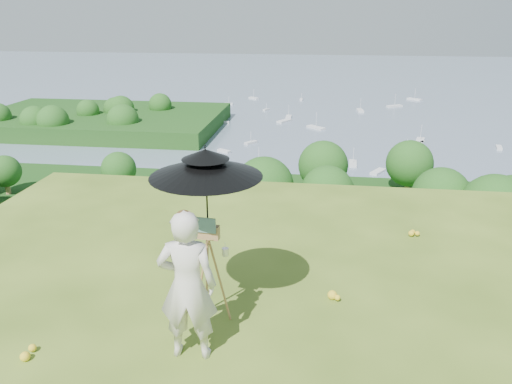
# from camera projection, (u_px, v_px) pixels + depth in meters

# --- Properties ---
(forest_slope) EXTENTS (140.00, 56.00, 22.00)m
(forest_slope) POSITION_uv_depth(u_px,v_px,m) (316.00, 376.00, 47.43)
(forest_slope) COLOR #123E10
(forest_slope) RESTS_ON bay_water
(shoreline_tier) EXTENTS (170.00, 28.00, 8.00)m
(shoreline_tier) POSITION_uv_depth(u_px,v_px,m) (319.00, 252.00, 87.06)
(shoreline_tier) COLOR gray
(shoreline_tier) RESTS_ON bay_water
(bay_water) EXTENTS (700.00, 700.00, 0.00)m
(bay_water) POSITION_uv_depth(u_px,v_px,m) (325.00, 93.00, 239.93)
(bay_water) COLOR slate
(bay_water) RESTS_ON ground
(peninsula) EXTENTS (90.00, 60.00, 12.00)m
(peninsula) POSITION_uv_depth(u_px,v_px,m) (101.00, 113.00, 168.53)
(peninsula) COLOR #123E10
(peninsula) RESTS_ON bay_water
(slope_trees) EXTENTS (110.00, 50.00, 6.00)m
(slope_trees) POSITION_uv_depth(u_px,v_px,m) (322.00, 243.00, 42.62)
(slope_trees) COLOR #1E5419
(slope_trees) RESTS_ON forest_slope
(harbor_town) EXTENTS (110.00, 22.00, 5.00)m
(harbor_town) POSITION_uv_depth(u_px,v_px,m) (321.00, 218.00, 84.83)
(harbor_town) COLOR silver
(harbor_town) RESTS_ON shoreline_tier
(moored_boats) EXTENTS (140.00, 140.00, 0.70)m
(moored_boats) POSITION_uv_depth(u_px,v_px,m) (286.00, 128.00, 167.86)
(moored_boats) COLOR silver
(moored_boats) RESTS_ON bay_water
(painter) EXTENTS (0.69, 0.48, 1.80)m
(painter) POSITION_uv_depth(u_px,v_px,m) (187.00, 286.00, 5.50)
(painter) COLOR silver
(painter) RESTS_ON ground
(field_easel) EXTENTS (0.62, 0.62, 1.49)m
(field_easel) POSITION_uv_depth(u_px,v_px,m) (209.00, 272.00, 6.10)
(field_easel) COLOR #B07749
(field_easel) RESTS_ON ground
(sun_umbrella) EXTENTS (1.48, 1.48, 1.11)m
(sun_umbrella) POSITION_uv_depth(u_px,v_px,m) (207.00, 192.00, 5.77)
(sun_umbrella) COLOR black
(sun_umbrella) RESTS_ON field_easel
(painter_cap) EXTENTS (0.22, 0.25, 0.10)m
(painter_cap) POSITION_uv_depth(u_px,v_px,m) (184.00, 215.00, 5.21)
(painter_cap) COLOR #DD7985
(painter_cap) RESTS_ON painter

